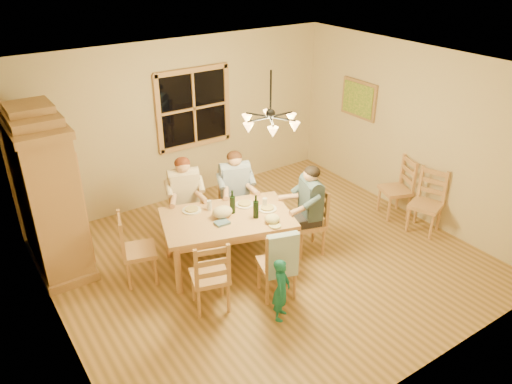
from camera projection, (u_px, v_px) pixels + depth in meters
floor at (268, 261)px, 7.03m from camera, size 5.50×5.50×0.00m
ceiling at (271, 70)px, 5.79m from camera, size 5.50×5.00×0.02m
wall_back at (183, 121)px, 8.26m from camera, size 5.50×0.02×2.70m
wall_left at (48, 239)px, 5.05m from camera, size 0.02×5.00×2.70m
wall_right at (413, 133)px, 7.77m from camera, size 0.02×5.00×2.70m
window at (194, 108)px, 8.24m from camera, size 1.30×0.06×1.30m
painting at (359, 99)px, 8.53m from camera, size 0.06×0.78×0.64m
chandelier at (270, 121)px, 6.08m from camera, size 0.77×0.68×0.71m
armoire at (48, 196)px, 6.53m from camera, size 0.66×1.40×2.30m
dining_table at (227, 223)px, 6.68m from camera, size 1.93×1.48×0.76m
chair_far_left at (187, 222)px, 7.41m from camera, size 0.54×0.53×0.99m
chair_far_right at (236, 214)px, 7.61m from camera, size 0.54×0.53×0.99m
chair_near_left at (210, 286)px, 6.05m from camera, size 0.54×0.53×0.99m
chair_near_right at (277, 274)px, 6.27m from camera, size 0.54×0.53×0.99m
chair_end_left at (140, 260)px, 6.53m from camera, size 0.53×0.54×0.99m
chair_end_right at (308, 232)px, 7.15m from camera, size 0.53×0.54×0.99m
adult_woman at (184, 189)px, 7.17m from camera, size 0.48×0.51×0.87m
adult_plaid_man at (235, 183)px, 7.37m from camera, size 0.48×0.51×0.87m
adult_slate_man at (310, 199)px, 6.91m from camera, size 0.51×0.48×0.87m
towel at (283, 256)px, 5.93m from camera, size 0.39×0.20×0.58m
wine_bottle_a at (232, 202)px, 6.66m from camera, size 0.08×0.08×0.33m
wine_bottle_b at (256, 207)px, 6.54m from camera, size 0.08×0.08×0.33m
plate_woman at (192, 210)px, 6.77m from camera, size 0.26×0.26×0.02m
plate_plaid at (245, 205)px, 6.91m from camera, size 0.26×0.26×0.02m
plate_slate at (267, 209)px, 6.80m from camera, size 0.26×0.26×0.02m
wine_glass_a at (209, 205)px, 6.77m from camera, size 0.06×0.06×0.14m
wine_glass_b at (265, 203)px, 6.83m from camera, size 0.06×0.06×0.14m
cap at (272, 219)px, 6.48m from camera, size 0.20×0.20×0.11m
napkin at (222, 223)px, 6.46m from camera, size 0.21×0.19×0.03m
cloth_bundle at (222, 212)px, 6.59m from camera, size 0.28×0.22×0.15m
child at (281, 289)px, 5.82m from camera, size 0.35×0.34×0.82m
chair_spare_front at (424, 214)px, 7.62m from camera, size 0.55×0.56×0.99m
chair_spare_back at (394, 199)px, 8.07m from camera, size 0.55×0.56×0.99m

